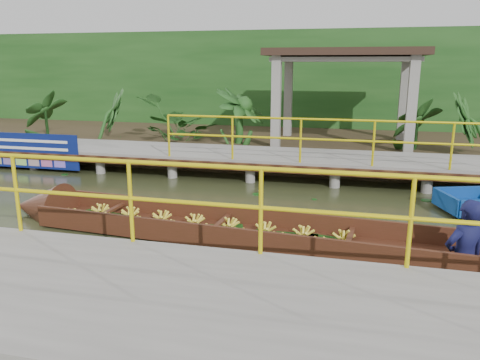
# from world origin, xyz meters

# --- Properties ---
(ground) EXTENTS (80.00, 80.00, 0.00)m
(ground) POSITION_xyz_m (0.00, 0.00, 0.00)
(ground) COLOR #292F17
(ground) RESTS_ON ground
(land_strip) EXTENTS (30.00, 8.00, 0.45)m
(land_strip) POSITION_xyz_m (0.00, 7.50, 0.23)
(land_strip) COLOR #352A1A
(land_strip) RESTS_ON ground
(far_dock) EXTENTS (16.00, 2.06, 1.66)m
(far_dock) POSITION_xyz_m (0.02, 3.43, 0.48)
(far_dock) COLOR slate
(far_dock) RESTS_ON ground
(near_dock) EXTENTS (18.00, 2.40, 1.73)m
(near_dock) POSITION_xyz_m (1.00, -4.20, 0.30)
(near_dock) COLOR slate
(near_dock) RESTS_ON ground
(pavilion) EXTENTS (4.40, 3.00, 3.00)m
(pavilion) POSITION_xyz_m (3.00, 6.30, 2.82)
(pavilion) COLOR slate
(pavilion) RESTS_ON ground
(foliage_backdrop) EXTENTS (30.00, 0.80, 4.00)m
(foliage_backdrop) POSITION_xyz_m (0.00, 10.00, 2.00)
(foliage_backdrop) COLOR #174315
(foliage_backdrop) RESTS_ON ground
(vendor_boat) EXTENTS (10.42, 1.86, 2.24)m
(vendor_boat) POSITION_xyz_m (2.65, -1.14, 0.25)
(vendor_boat) COLOR #3C2010
(vendor_boat) RESTS_ON ground
(blue_banner) EXTENTS (2.97, 0.04, 0.93)m
(blue_banner) POSITION_xyz_m (-4.96, 2.48, 0.56)
(blue_banner) COLOR navy
(blue_banner) RESTS_ON ground
(tropical_plants) EXTENTS (14.19, 1.19, 1.49)m
(tropical_plants) POSITION_xyz_m (-0.22, 5.30, 1.19)
(tropical_plants) COLOR #174315
(tropical_plants) RESTS_ON ground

